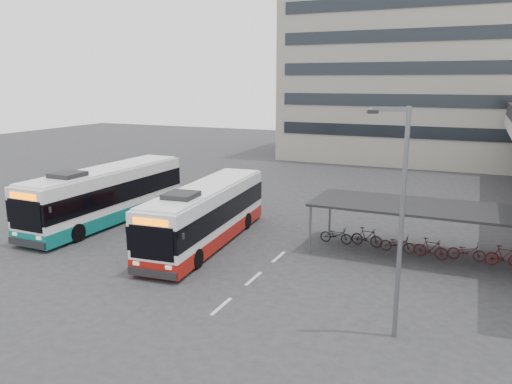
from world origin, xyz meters
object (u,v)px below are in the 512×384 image
at_px(bus_main, 206,215).
at_px(pedestrian, 234,218).
at_px(lamp_post, 399,211).
at_px(bus_teal, 107,195).

height_order(bus_main, pedestrian, bus_main).
bearing_deg(pedestrian, lamp_post, -110.73).
relative_size(pedestrian, lamp_post, 0.25).
bearing_deg(pedestrian, bus_teal, 113.47).
distance_m(bus_main, lamp_post, 12.61).
height_order(bus_main, lamp_post, lamp_post).
relative_size(bus_teal, pedestrian, 6.37).
xyz_separation_m(bus_main, pedestrian, (0.67, 1.88, -0.59)).
xyz_separation_m(bus_main, lamp_post, (10.60, -6.22, 2.83)).
bearing_deg(lamp_post, bus_teal, 134.44).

